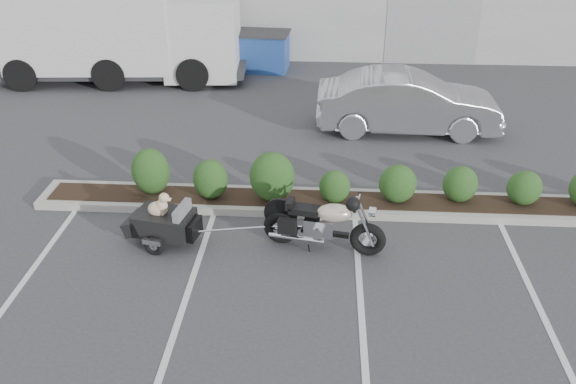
# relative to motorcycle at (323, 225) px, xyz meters

# --- Properties ---
(ground) EXTENTS (90.00, 90.00, 0.00)m
(ground) POSITION_rel_motorcycle_xyz_m (-0.60, -0.70, -0.49)
(ground) COLOR #38383A
(ground) RESTS_ON ground
(planter_kerb) EXTENTS (12.00, 1.00, 0.15)m
(planter_kerb) POSITION_rel_motorcycle_xyz_m (0.40, 1.50, -0.42)
(planter_kerb) COLOR #9E9E93
(planter_kerb) RESTS_ON ground
(motorcycle) EXTENTS (2.14, 0.90, 1.24)m
(motorcycle) POSITION_rel_motorcycle_xyz_m (0.00, 0.00, 0.00)
(motorcycle) COLOR black
(motorcycle) RESTS_ON ground
(pet_trailer) EXTENTS (1.74, 0.99, 1.03)m
(pet_trailer) POSITION_rel_motorcycle_xyz_m (-2.78, 0.03, -0.06)
(pet_trailer) COLOR black
(pet_trailer) RESTS_ON ground
(sedan) EXTENTS (4.48, 1.62, 1.47)m
(sedan) POSITION_rel_motorcycle_xyz_m (2.01, 5.46, 0.24)
(sedan) COLOR #BCBAC2
(sedan) RESTS_ON ground
(dumpster) EXTENTS (1.94, 1.40, 1.21)m
(dumpster) POSITION_rel_motorcycle_xyz_m (-2.14, 10.30, 0.12)
(dumpster) COLOR navy
(dumpster) RESTS_ON ground
(delivery_truck) EXTENTS (7.59, 3.04, 3.41)m
(delivery_truck) POSITION_rel_motorcycle_xyz_m (-6.25, 9.18, 1.14)
(delivery_truck) COLOR silver
(delivery_truck) RESTS_ON ground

